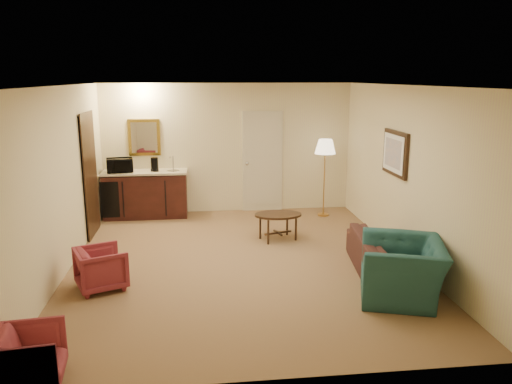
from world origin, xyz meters
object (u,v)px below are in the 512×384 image
teal_armchair (403,260)px  coffee_table (278,227)px  rose_chair_near (101,266)px  microwave (119,164)px  floor_lamp (324,178)px  rose_chair_far (30,354)px  waste_bin (179,210)px  wetbar_cabinet (146,194)px  sofa (385,250)px  coffee_maker (155,164)px

teal_armchair → coffee_table: 2.71m
rose_chair_near → microwave: (-0.21, 3.39, 0.78)m
floor_lamp → microwave: size_ratio=3.16×
rose_chair_far → waste_bin: (1.15, 5.43, -0.16)m
wetbar_cabinet → sofa: size_ratio=0.87×
floor_lamp → rose_chair_near: bearing=-140.3°
coffee_table → microwave: bearing=149.4°
teal_armchair → rose_chair_far: size_ratio=1.92×
teal_armchair → microwave: microwave is taller
waste_bin → microwave: bearing=177.9°
rose_chair_far → microwave: 5.53m
coffee_maker → wetbar_cabinet: bearing=169.2°
wetbar_cabinet → rose_chair_far: wetbar_cabinet is taller
coffee_maker → coffee_table: bearing=-39.7°
waste_bin → floor_lamp: bearing=-4.6°
coffee_maker → rose_chair_far: bearing=-99.0°
teal_armchair → floor_lamp: size_ratio=0.73×
sofa → waste_bin: sofa is taller
rose_chair_far → wetbar_cabinet: bearing=-11.4°
wetbar_cabinet → microwave: microwave is taller
floor_lamp → microwave: (-3.98, 0.27, 0.31)m
sofa → floor_lamp: floor_lamp is taller
microwave → rose_chair_near: bearing=-97.3°
sofa → rose_chair_near: 3.85m
coffee_table → rose_chair_far: bearing=-127.0°
sofa → teal_armchair: teal_armchair is taller
teal_armchair → coffee_maker: bearing=-123.3°
floor_lamp → waste_bin: (-2.86, 0.23, -0.64)m
sofa → teal_armchair: (-0.05, -0.72, 0.12)m
teal_armchair → coffee_maker: size_ratio=4.19×
coffee_maker → teal_armchair: bearing=-52.6°
wetbar_cabinet → coffee_table: wetbar_cabinet is taller
rose_chair_far → microwave: (0.04, 5.47, 0.79)m
teal_armchair → rose_chair_far: 4.28m
waste_bin → rose_chair_near: bearing=-105.0°
teal_armchair → rose_chair_near: bearing=-82.9°
sofa → teal_armchair: bearing=-176.9°
rose_chair_near → wetbar_cabinet: bearing=-26.8°
rose_chair_far → waste_bin: bearing=-18.2°
sofa → microwave: (-4.06, 3.37, 0.72)m
wetbar_cabinet → rose_chair_near: wetbar_cabinet is taller
coffee_table → sofa: bearing=-54.0°
coffee_table → waste_bin: coffee_table is taller
floor_lamp → coffee_maker: bearing=175.0°
rose_chair_far → coffee_table: (2.87, 3.80, -0.06)m
teal_armchair → floor_lamp: floor_lamp is taller
teal_armchair → coffee_maker: coffee_maker is taller
waste_bin → teal_armchair: bearing=-54.4°
teal_armchair → rose_chair_near: 3.87m
sofa → waste_bin: bearing=48.6°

